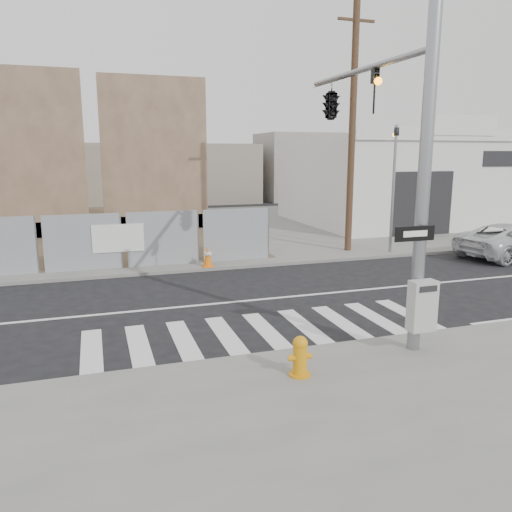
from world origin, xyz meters
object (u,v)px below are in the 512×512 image
object	(u,v)px
traffic_cone_c	(21,265)
traffic_cone_d	(208,257)
signal_pole	(357,128)
fire_hydrant	(300,356)
auto_shop	(401,181)

from	to	relation	value
traffic_cone_c	traffic_cone_d	xyz separation A→B (m)	(6.36, -0.93, 0.06)
signal_pole	traffic_cone_c	distance (m)	12.15
signal_pole	fire_hydrant	size ratio (longest dim) A/B	9.12
signal_pole	auto_shop	xyz separation A→B (m)	(11.50, 15.01, -2.25)
signal_pole	traffic_cone_d	world-z (taller)	signal_pole
traffic_cone_c	auto_shop	bearing A→B (deg)	21.08
traffic_cone_c	fire_hydrant	bearing A→B (deg)	-60.18
signal_pole	fire_hydrant	bearing A→B (deg)	-130.93
auto_shop	traffic_cone_d	world-z (taller)	auto_shop
fire_hydrant	traffic_cone_c	bearing A→B (deg)	133.66
auto_shop	traffic_cone_d	size ratio (longest dim) A/B	15.66
fire_hydrant	traffic_cone_d	xyz separation A→B (m)	(0.39, 9.49, -0.01)
signal_pole	traffic_cone_d	bearing A→B (deg)	111.06
auto_shop	traffic_cone_c	xyz separation A→B (m)	(-20.28, -7.81, -2.10)
fire_hydrant	signal_pole	bearing A→B (deg)	62.91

